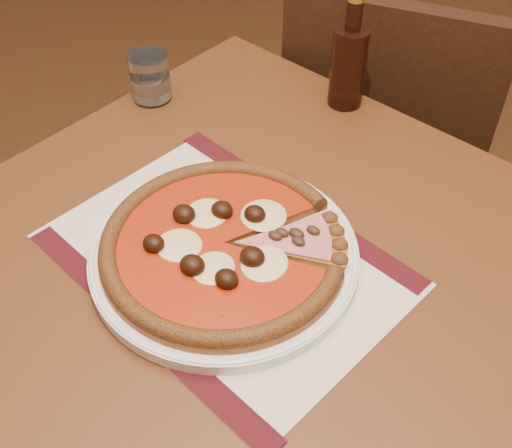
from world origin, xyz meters
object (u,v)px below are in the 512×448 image
at_px(water_glass, 150,77).
at_px(pizza, 223,244).
at_px(bottle, 349,63).
at_px(table, 248,296).
at_px(chair_far, 385,144).
at_px(plate, 224,255).

bearing_deg(water_glass, pizza, -35.29).
distance_m(water_glass, bottle, 0.33).
relative_size(table, pizza, 2.81).
relative_size(chair_far, plate, 2.50).
xyz_separation_m(table, plate, (-0.01, -0.03, 0.11)).
xyz_separation_m(plate, bottle, (-0.05, 0.40, 0.07)).
distance_m(chair_far, bottle, 0.41).
height_order(table, chair_far, chair_far).
bearing_deg(bottle, pizza, -83.46).
distance_m(plate, pizza, 0.02).
bearing_deg(bottle, chair_far, 91.22).
height_order(pizza, bottle, bottle).
bearing_deg(bottle, plate, -83.41).
height_order(pizza, water_glass, water_glass).
bearing_deg(table, chair_far, 96.00).
bearing_deg(water_glass, bottle, 32.14).
relative_size(table, chair_far, 1.02).
height_order(table, plate, plate).
relative_size(plate, water_glass, 4.28).
bearing_deg(pizza, bottle, 96.54).
xyz_separation_m(pizza, bottle, (-0.05, 0.41, 0.05)).
xyz_separation_m(chair_far, plate, (0.05, -0.65, 0.26)).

